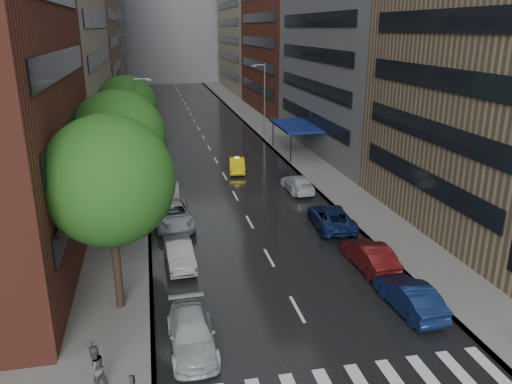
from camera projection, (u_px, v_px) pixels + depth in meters
ground at (324, 359)px, 21.15m from camera, size 220.00×220.00×0.00m
road at (200, 131)px, 67.56m from camera, size 14.00×140.00×0.01m
sidewalk_left at (132, 133)px, 65.74m from camera, size 4.00×140.00×0.15m
sidewalk_right at (265, 128)px, 69.33m from camera, size 4.00×140.00×0.15m
buildings_left at (79, 7)px, 67.70m from camera, size 8.00×108.00×38.00m
buildings_right at (295, 15)px, 72.04m from camera, size 8.05×109.10×36.00m
building_far at (169, 16)px, 125.65m from camera, size 40.00×14.00×32.00m
tree_near at (109, 181)px, 22.85m from camera, size 6.12×6.12×9.75m
tree_mid at (118, 138)px, 31.69m from camera, size 6.10×6.10×9.72m
tree_far at (127, 106)px, 47.12m from camera, size 5.75×5.75×9.16m
taxi at (237, 165)px, 48.32m from camera, size 2.01×4.29×1.36m
parked_cars_left at (176, 236)px, 31.80m from camera, size 3.01×24.42×1.56m
parked_cars_right at (341, 227)px, 33.19m from camera, size 2.92×24.11×1.57m
ped_black_umbrella at (94, 362)px, 18.82m from camera, size 1.14×1.13×2.09m
street_lamp_left at (137, 124)px, 45.92m from camera, size 1.74×0.22×9.00m
street_lamp_right at (264, 98)px, 62.92m from camera, size 1.74×0.22×9.00m
awning at (296, 126)px, 54.44m from camera, size 4.00×8.00×3.12m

